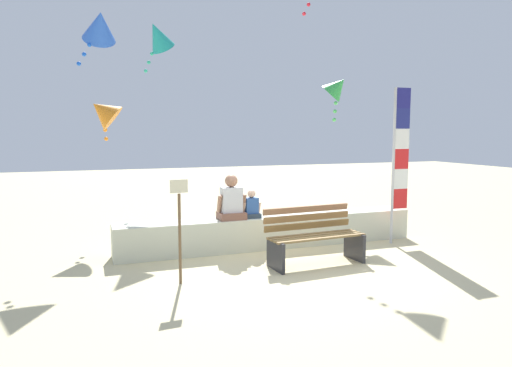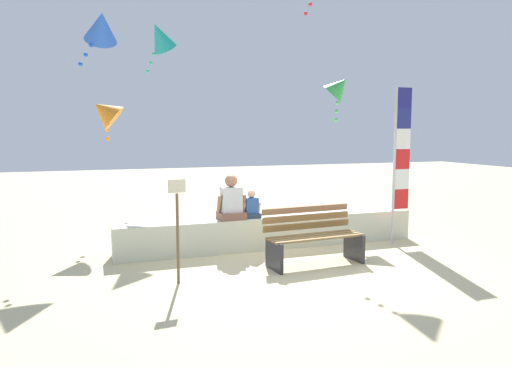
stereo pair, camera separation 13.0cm
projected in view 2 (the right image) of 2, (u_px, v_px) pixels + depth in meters
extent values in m
plane|color=#CBBE8E|center=(295.00, 262.00, 7.46)|extent=(40.00, 40.00, 0.00)
cube|color=beige|center=(271.00, 231.00, 8.45)|extent=(5.50, 0.56, 0.56)
cube|color=olive|center=(321.00, 239.00, 7.11)|extent=(1.55, 0.18, 0.03)
cube|color=olive|center=(318.00, 237.00, 7.22)|extent=(1.55, 0.18, 0.03)
cube|color=olive|center=(314.00, 236.00, 7.32)|extent=(1.55, 0.18, 0.03)
cube|color=olive|center=(310.00, 234.00, 7.42)|extent=(1.55, 0.18, 0.03)
cube|color=olive|center=(307.00, 226.00, 7.51)|extent=(1.55, 0.15, 0.10)
cube|color=olive|center=(307.00, 217.00, 7.51)|extent=(1.55, 0.15, 0.10)
cube|color=#8E6142|center=(306.00, 209.00, 7.52)|extent=(1.55, 0.15, 0.10)
cube|color=#2D2D33|center=(274.00, 255.00, 7.01)|extent=(0.09, 0.53, 0.45)
cube|color=#2D2D33|center=(354.00, 246.00, 7.57)|extent=(0.09, 0.53, 0.45)
cube|color=brown|center=(231.00, 216.00, 8.13)|extent=(0.46, 0.37, 0.12)
cube|color=silver|center=(231.00, 200.00, 8.10)|extent=(0.35, 0.23, 0.44)
cylinder|color=#9D6E54|center=(219.00, 203.00, 8.01)|extent=(0.07, 0.17, 0.32)
cylinder|color=#9D6E54|center=(244.00, 202.00, 8.15)|extent=(0.07, 0.17, 0.32)
sphere|color=#9D6E54|center=(231.00, 181.00, 8.06)|extent=(0.22, 0.22, 0.22)
cube|color=#293846|center=(251.00, 216.00, 8.25)|extent=(0.29, 0.24, 0.08)
cube|color=#2D5599|center=(251.00, 206.00, 8.23)|extent=(0.23, 0.15, 0.28)
cylinder|color=#D7AD8E|center=(244.00, 208.00, 8.18)|extent=(0.05, 0.11, 0.20)
cylinder|color=#D7AD8E|center=(259.00, 207.00, 8.27)|extent=(0.05, 0.11, 0.20)
sphere|color=#D7AD8E|center=(251.00, 194.00, 8.21)|extent=(0.14, 0.14, 0.14)
cylinder|color=#B7B7BC|center=(394.00, 167.00, 8.55)|extent=(0.05, 0.05, 2.86)
cube|color=red|center=(401.00, 199.00, 8.67)|extent=(0.30, 0.02, 0.37)
cube|color=white|center=(402.00, 179.00, 8.63)|extent=(0.30, 0.02, 0.37)
cube|color=red|center=(403.00, 159.00, 8.59)|extent=(0.30, 0.02, 0.37)
cube|color=white|center=(403.00, 139.00, 8.55)|extent=(0.30, 0.02, 0.37)
cube|color=navy|center=(404.00, 118.00, 8.51)|extent=(0.30, 0.02, 0.37)
cube|color=navy|center=(405.00, 98.00, 8.47)|extent=(0.30, 0.02, 0.37)
sphere|color=red|center=(310.00, 4.00, 9.98)|extent=(0.08, 0.08, 0.08)
sphere|color=red|center=(306.00, 14.00, 10.04)|extent=(0.08, 0.08, 0.08)
cone|color=blue|center=(101.00, 27.00, 8.89)|extent=(0.71, 0.89, 0.82)
sphere|color=blue|center=(96.00, 36.00, 8.87)|extent=(0.08, 0.08, 0.08)
sphere|color=blue|center=(91.00, 45.00, 8.85)|extent=(0.08, 0.08, 0.08)
sphere|color=blue|center=(86.00, 55.00, 8.83)|extent=(0.08, 0.08, 0.08)
sphere|color=blue|center=(80.00, 64.00, 8.80)|extent=(0.08, 0.08, 0.08)
cone|color=teal|center=(160.00, 36.00, 10.31)|extent=(0.93, 0.89, 0.78)
sphere|color=#2CB08D|center=(157.00, 45.00, 10.38)|extent=(0.08, 0.08, 0.08)
sphere|color=#2CB08D|center=(154.00, 54.00, 10.46)|extent=(0.08, 0.08, 0.08)
sphere|color=#2CB08D|center=(151.00, 63.00, 10.53)|extent=(0.08, 0.08, 0.08)
sphere|color=#2CB08D|center=(148.00, 71.00, 10.61)|extent=(0.08, 0.08, 0.08)
cone|color=green|center=(339.00, 87.00, 10.18)|extent=(0.84, 0.81, 0.66)
sphere|color=#4EC85E|center=(338.00, 95.00, 10.11)|extent=(0.08, 0.08, 0.08)
sphere|color=#4EC85E|center=(337.00, 103.00, 10.03)|extent=(0.08, 0.08, 0.08)
sphere|color=#4EC85E|center=(337.00, 111.00, 9.96)|extent=(0.08, 0.08, 0.08)
sphere|color=#4EC85E|center=(336.00, 120.00, 9.88)|extent=(0.08, 0.08, 0.08)
cone|color=orange|center=(105.00, 111.00, 9.18)|extent=(0.81, 0.70, 0.75)
sphere|color=orange|center=(106.00, 121.00, 9.29)|extent=(0.08, 0.08, 0.08)
sphere|color=orange|center=(107.00, 130.00, 9.41)|extent=(0.08, 0.08, 0.08)
sphere|color=orange|center=(108.00, 139.00, 9.53)|extent=(0.08, 0.08, 0.08)
cylinder|color=brown|center=(178.00, 239.00, 6.36)|extent=(0.04, 0.04, 1.24)
cube|color=beige|center=(177.00, 186.00, 6.28)|extent=(0.24, 0.04, 0.18)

